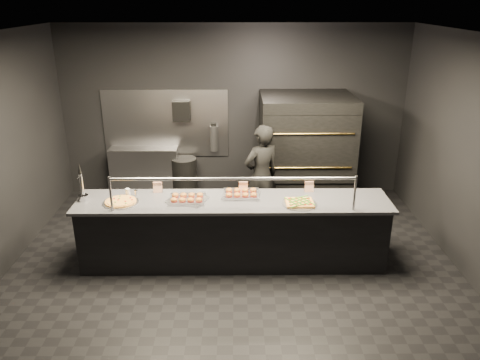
% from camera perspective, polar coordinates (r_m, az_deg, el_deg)
% --- Properties ---
extents(room, '(6.04, 6.00, 3.00)m').
position_cam_1_polar(room, '(5.94, -1.09, 2.79)').
color(room, black).
rests_on(room, ground).
extents(service_counter, '(4.10, 0.78, 1.37)m').
position_cam_1_polar(service_counter, '(6.31, -0.81, -6.27)').
color(service_counter, black).
rests_on(service_counter, ground).
extents(pizza_oven, '(1.50, 1.23, 1.91)m').
position_cam_1_polar(pizza_oven, '(7.95, 7.91, 3.47)').
color(pizza_oven, black).
rests_on(pizza_oven, ground).
extents(prep_shelf, '(1.20, 0.35, 0.90)m').
position_cam_1_polar(prep_shelf, '(8.59, -11.50, 0.97)').
color(prep_shelf, '#99999E').
rests_on(prep_shelf, ground).
extents(towel_dispenser, '(0.30, 0.20, 0.35)m').
position_cam_1_polar(towel_dispenser, '(8.23, -7.14, 8.36)').
color(towel_dispenser, black).
rests_on(towel_dispenser, room).
extents(fire_extinguisher, '(0.14, 0.14, 0.51)m').
position_cam_1_polar(fire_extinguisher, '(8.32, -3.20, 5.14)').
color(fire_extinguisher, '#B2B2B7').
rests_on(fire_extinguisher, room).
extents(beer_tap, '(0.13, 0.19, 0.51)m').
position_cam_1_polar(beer_tap, '(6.38, -18.66, -1.19)').
color(beer_tap, silver).
rests_on(beer_tap, service_counter).
extents(round_pizza, '(0.46, 0.46, 0.03)m').
position_cam_1_polar(round_pizza, '(6.22, -14.34, -2.58)').
color(round_pizza, silver).
rests_on(round_pizza, service_counter).
extents(slider_tray_a, '(0.56, 0.49, 0.08)m').
position_cam_1_polar(slider_tray_a, '(6.12, -6.47, -2.25)').
color(slider_tray_a, silver).
rests_on(slider_tray_a, service_counter).
extents(slider_tray_b, '(0.52, 0.41, 0.08)m').
position_cam_1_polar(slider_tray_b, '(6.23, 0.16, -1.66)').
color(slider_tray_b, silver).
rests_on(slider_tray_b, service_counter).
extents(square_pizza, '(0.44, 0.44, 0.05)m').
position_cam_1_polar(square_pizza, '(6.03, 7.27, -2.78)').
color(square_pizza, silver).
rests_on(square_pizza, service_counter).
extents(condiment_jar, '(0.16, 0.06, 0.11)m').
position_cam_1_polar(condiment_jar, '(6.38, -13.22, -1.51)').
color(condiment_jar, silver).
rests_on(condiment_jar, service_counter).
extents(tent_cards, '(2.18, 0.04, 0.15)m').
position_cam_1_polar(tent_cards, '(6.33, -0.39, -0.83)').
color(tent_cards, white).
rests_on(tent_cards, service_counter).
extents(trash_bin, '(0.44, 0.44, 0.74)m').
position_cam_1_polar(trash_bin, '(8.42, -6.76, 0.24)').
color(trash_bin, black).
rests_on(trash_bin, ground).
extents(worker, '(0.71, 0.63, 1.63)m').
position_cam_1_polar(worker, '(7.21, 2.62, 0.47)').
color(worker, black).
rests_on(worker, ground).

